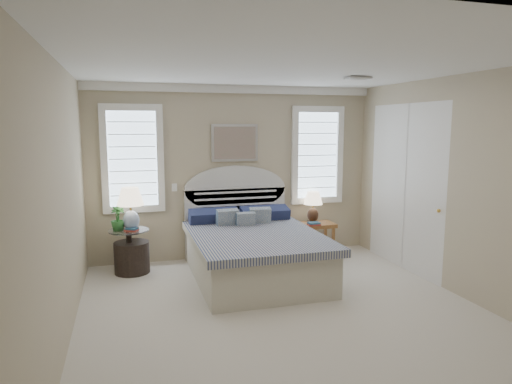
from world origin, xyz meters
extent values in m
cube|color=beige|center=(0.00, 0.00, 0.00)|extent=(4.50, 5.00, 0.01)
cube|color=white|center=(0.00, 0.00, 2.70)|extent=(4.50, 5.00, 0.01)
cube|color=#BEB08E|center=(0.00, 2.50, 1.35)|extent=(4.50, 0.02, 2.70)
cube|color=#BEB08E|center=(-2.25, 0.00, 1.35)|extent=(0.02, 5.00, 2.70)
cube|color=#BEB08E|center=(2.25, 0.00, 1.35)|extent=(0.02, 5.00, 2.70)
cube|color=white|center=(0.00, 2.46, 2.64)|extent=(4.50, 0.08, 0.12)
cube|color=#B2B2B2|center=(1.20, 0.80, 2.68)|extent=(0.30, 0.20, 0.02)
cube|color=white|center=(-0.95, 2.48, 1.15)|extent=(0.08, 0.01, 0.12)
cube|color=silver|center=(-1.55, 2.48, 1.60)|extent=(0.90, 0.06, 1.60)
cube|color=silver|center=(1.40, 2.48, 1.60)|extent=(0.90, 0.06, 1.60)
cube|color=silver|center=(0.00, 2.46, 1.82)|extent=(0.74, 0.04, 0.58)
cube|color=white|center=(2.23, 1.20, 1.20)|extent=(0.02, 1.80, 2.40)
cube|color=beige|center=(0.00, 1.33, 0.28)|extent=(1.60, 2.10, 0.55)
cube|color=navy|center=(0.00, 1.28, 0.59)|extent=(1.72, 2.15, 0.10)
cube|color=silver|center=(0.00, 2.44, 0.55)|extent=(1.62, 0.08, 1.10)
cube|color=#1B2545|center=(-0.40, 2.16, 0.73)|extent=(0.75, 0.31, 0.23)
cube|color=#1B2545|center=(0.40, 2.16, 0.73)|extent=(0.75, 0.31, 0.23)
cube|color=#395982|center=(-0.25, 1.93, 0.71)|extent=(0.33, 0.20, 0.34)
cube|color=#395982|center=(0.25, 1.93, 0.71)|extent=(0.33, 0.20, 0.34)
cube|color=#395982|center=(0.00, 1.83, 0.69)|extent=(0.28, 0.14, 0.29)
cylinder|color=black|center=(-1.65, 2.05, 0.01)|extent=(0.32, 0.32, 0.03)
cylinder|color=black|center=(-1.65, 2.05, 0.30)|extent=(0.08, 0.08, 0.60)
cylinder|color=silver|center=(-1.65, 2.05, 0.62)|extent=(0.56, 0.56, 0.02)
cube|color=#9B6132|center=(1.30, 2.15, 0.50)|extent=(0.50, 0.40, 0.06)
cube|color=#9B6132|center=(1.30, 2.15, 0.18)|extent=(0.44, 0.34, 0.03)
cube|color=#9B6132|center=(1.10, 2.00, 0.23)|extent=(0.04, 0.04, 0.47)
cube|color=#9B6132|center=(1.10, 2.30, 0.23)|extent=(0.04, 0.04, 0.47)
cube|color=#9B6132|center=(1.50, 2.00, 0.23)|extent=(0.04, 0.04, 0.47)
cube|color=#9B6132|center=(1.50, 2.30, 0.23)|extent=(0.04, 0.04, 0.47)
cylinder|color=black|center=(-1.62, 2.05, 0.22)|extent=(0.60, 0.60, 0.45)
cylinder|color=silver|center=(-1.61, 2.03, 0.65)|extent=(0.14, 0.14, 0.03)
ellipsoid|color=silver|center=(-1.61, 2.03, 0.77)|extent=(0.25, 0.25, 0.29)
cylinder|color=gold|center=(-1.61, 2.03, 0.94)|extent=(0.03, 0.03, 0.10)
cylinder|color=black|center=(1.26, 2.27, 0.54)|extent=(0.12, 0.12, 0.03)
ellipsoid|color=black|center=(1.26, 2.27, 0.64)|extent=(0.22, 0.22, 0.23)
cylinder|color=gold|center=(1.26, 2.27, 0.79)|extent=(0.03, 0.03, 0.09)
imported|color=#376528|center=(-1.79, 2.03, 0.80)|extent=(0.20, 0.20, 0.34)
cube|color=#A43329|center=(-1.61, 1.95, 0.64)|extent=(0.20, 0.18, 0.02)
cube|color=#255170|center=(-1.61, 1.95, 0.66)|extent=(0.19, 0.17, 0.02)
cube|color=#A43329|center=(1.16, 2.00, 0.54)|extent=(0.20, 0.15, 0.03)
cube|color=#255170|center=(1.16, 2.00, 0.57)|extent=(0.18, 0.14, 0.03)
camera|label=1|loc=(-1.67, -4.49, 2.09)|focal=32.00mm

